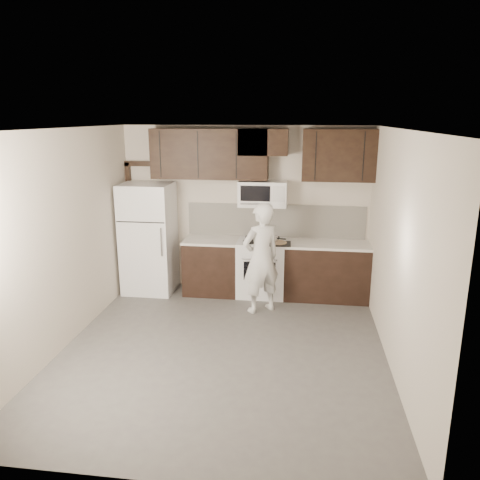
% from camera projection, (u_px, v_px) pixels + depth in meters
% --- Properties ---
extents(floor, '(4.50, 4.50, 0.00)m').
position_uv_depth(floor, '(223.00, 349.00, 5.88)').
color(floor, '#504D4B').
rests_on(floor, ground).
extents(back_wall, '(4.00, 0.00, 4.00)m').
position_uv_depth(back_wall, '(245.00, 209.00, 7.69)').
color(back_wall, beige).
rests_on(back_wall, ground).
extents(ceiling, '(4.50, 4.50, 0.00)m').
position_uv_depth(ceiling, '(221.00, 129.00, 5.19)').
color(ceiling, white).
rests_on(ceiling, back_wall).
extents(counter_run, '(2.95, 0.64, 0.91)m').
position_uv_depth(counter_run, '(280.00, 268.00, 7.54)').
color(counter_run, black).
rests_on(counter_run, floor).
extents(stove, '(0.76, 0.66, 0.94)m').
position_uv_depth(stove, '(261.00, 267.00, 7.58)').
color(stove, white).
rests_on(stove, floor).
extents(backsplash, '(2.90, 0.02, 0.54)m').
position_uv_depth(backsplash, '(275.00, 221.00, 7.66)').
color(backsplash, white).
rests_on(backsplash, counter_run).
extents(upper_cabinets, '(3.48, 0.35, 0.78)m').
position_uv_depth(upper_cabinets, '(257.00, 153.00, 7.25)').
color(upper_cabinets, black).
rests_on(upper_cabinets, back_wall).
extents(microwave, '(0.76, 0.42, 0.40)m').
position_uv_depth(microwave, '(263.00, 194.00, 7.39)').
color(microwave, white).
rests_on(microwave, upper_cabinets).
extents(refrigerator, '(0.80, 0.76, 1.80)m').
position_uv_depth(refrigerator, '(149.00, 238.00, 7.66)').
color(refrigerator, white).
rests_on(refrigerator, floor).
extents(door_trim, '(0.50, 0.08, 2.12)m').
position_uv_depth(door_trim, '(133.00, 213.00, 7.92)').
color(door_trim, black).
rests_on(door_trim, floor).
extents(saucepan, '(0.30, 0.18, 0.17)m').
position_uv_depth(saucepan, '(272.00, 239.00, 7.28)').
color(saucepan, silver).
rests_on(saucepan, stove).
extents(baking_tray, '(0.40, 0.31, 0.02)m').
position_uv_depth(baking_tray, '(278.00, 244.00, 7.25)').
color(baking_tray, black).
rests_on(baking_tray, counter_run).
extents(pizza, '(0.27, 0.27, 0.02)m').
position_uv_depth(pizza, '(278.00, 242.00, 7.25)').
color(pizza, tan).
rests_on(pizza, baking_tray).
extents(person, '(0.72, 0.67, 1.65)m').
position_uv_depth(person, '(261.00, 258.00, 6.83)').
color(person, silver).
rests_on(person, floor).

